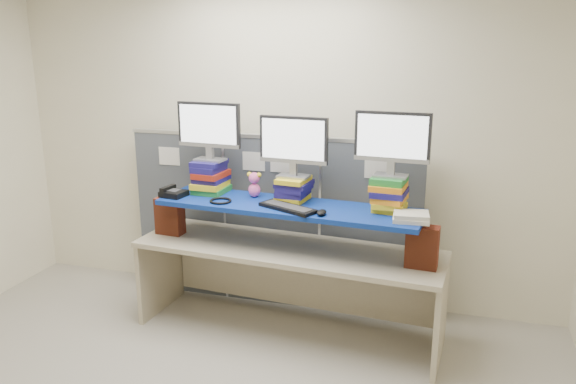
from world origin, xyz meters
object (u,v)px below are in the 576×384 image
(monitor_left, at_px, (209,128))
(keyboard, at_px, (288,208))
(monitor_center, at_px, (294,143))
(monitor_right, at_px, (392,140))
(desk, at_px, (288,264))
(blue_board, at_px, (288,207))
(desk_phone, at_px, (173,193))

(monitor_left, bearing_deg, keyboard, -17.29)
(keyboard, bearing_deg, monitor_left, -176.24)
(monitor_left, height_order, keyboard, monitor_left)
(monitor_center, bearing_deg, monitor_left, 180.00)
(monitor_center, relative_size, monitor_right, 1.00)
(keyboard, bearing_deg, desk, 131.03)
(monitor_center, bearing_deg, blue_board, -90.23)
(blue_board, bearing_deg, desk_phone, -173.70)
(monitor_right, relative_size, keyboard, 1.13)
(monitor_left, distance_m, keyboard, 0.96)
(monitor_right, relative_size, desk_phone, 2.58)
(monitor_left, xyz_separation_m, desk_phone, (-0.24, -0.21, -0.51))
(monitor_right, height_order, desk_phone, monitor_right)
(monitor_center, height_order, desk_phone, monitor_center)
(monitor_right, bearing_deg, keyboard, -161.34)
(monitor_center, height_order, keyboard, monitor_center)
(keyboard, bearing_deg, desk_phone, -159.86)
(desk, bearing_deg, monitor_left, 170.72)
(monitor_center, xyz_separation_m, keyboard, (0.03, -0.24, -0.44))
(monitor_center, distance_m, keyboard, 0.51)
(desk, xyz_separation_m, monitor_right, (0.76, 0.06, 1.02))
(blue_board, bearing_deg, monitor_center, 89.77)
(monitor_left, xyz_separation_m, monitor_center, (0.72, -0.06, -0.08))
(blue_board, bearing_deg, monitor_left, 170.72)
(desk, bearing_deg, monitor_center, 89.77)
(monitor_right, xyz_separation_m, keyboard, (-0.73, -0.18, -0.51))
(monitor_right, distance_m, desk_phone, 1.79)
(blue_board, bearing_deg, desk, 4.40)
(desk, distance_m, monitor_center, 0.96)
(desk, bearing_deg, monitor_right, 8.95)
(desk, xyz_separation_m, monitor_left, (-0.71, 0.17, 1.03))
(monitor_center, relative_size, keyboard, 1.13)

